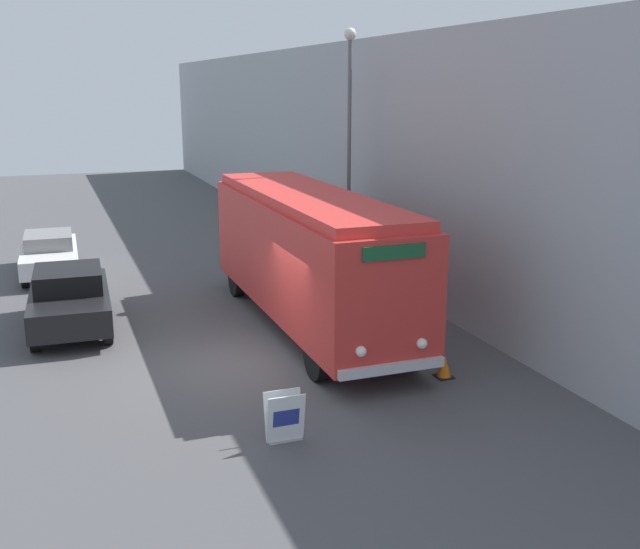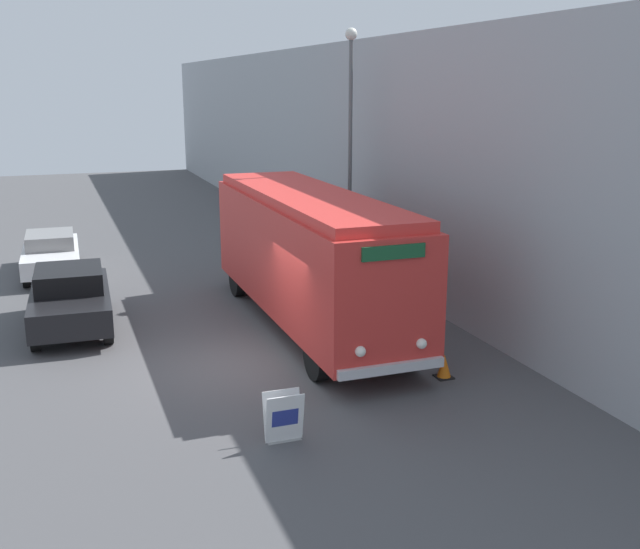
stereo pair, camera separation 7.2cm
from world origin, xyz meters
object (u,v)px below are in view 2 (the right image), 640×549
vintage_bus (309,252)px  parked_car_near (70,298)px  traffic_cone (444,366)px  sign_board (284,418)px  streetlamp (350,126)px  parked_car_mid (51,253)px

vintage_bus → parked_car_near: vintage_bus is taller
parked_car_near → traffic_cone: 9.65m
vintage_bus → traffic_cone: (1.54, -4.31, -1.71)m
sign_board → streetlamp: 11.92m
streetlamp → parked_car_near: streetlamp is taller
streetlamp → parked_car_mid: (-8.85, 4.33, -4.16)m
sign_board → parked_car_mid: 14.54m
sign_board → traffic_cone: sign_board is taller
parked_car_near → parked_car_mid: 6.24m
sign_board → traffic_cone: (4.10, 1.61, -0.18)m
parked_car_near → parked_car_mid: bearing=96.1°
sign_board → parked_car_mid: size_ratio=0.20×
sign_board → vintage_bus: bearing=66.6°
streetlamp → vintage_bus: bearing=-124.9°
streetlamp → parked_car_mid: streetlamp is taller
sign_board → traffic_cone: size_ratio=1.72×
vintage_bus → parked_car_near: 6.22m
vintage_bus → parked_car_mid: size_ratio=2.21×
vintage_bus → traffic_cone: size_ratio=18.79×
sign_board → parked_car_near: bearing=112.4°
parked_car_mid → traffic_cone: parked_car_mid is taller
parked_car_mid → vintage_bus: bearing=-51.4°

